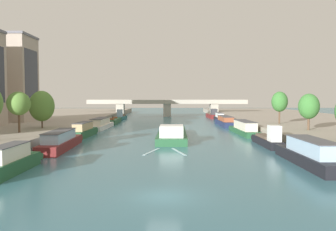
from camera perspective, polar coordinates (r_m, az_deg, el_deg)
The scene contains 23 objects.
ground_plane at distance 25.69m, azimuth -0.48°, elevation -13.40°, with size 400.00×400.00×0.00m, color #386B7A.
quay_left at distance 87.46m, azimuth -23.81°, elevation -1.33°, with size 36.00×170.00×1.78m, color gray.
quay_right at distance 87.21m, azimuth 23.89°, elevation -1.35°, with size 36.00×170.00×1.78m, color gray.
barge_midriver at distance 59.99m, azimuth 0.91°, elevation -3.02°, with size 5.41×23.27×2.85m.
wake_behind_barge at distance 45.70m, azimuth -0.26°, elevation -6.05°, with size 5.60×5.95×0.03m.
moored_boat_left_gap_after at distance 36.29m, azimuth -24.44°, elevation -6.89°, with size 2.20×10.16×2.81m.
moored_boat_left_upstream at distance 50.13m, azimuth -17.25°, elevation -4.11°, with size 3.35×15.30×2.64m.
moored_boat_left_midway at distance 64.35m, azimuth -13.66°, elevation -2.46°, with size 2.67×12.16×2.70m.
moored_boat_left_far at distance 79.50m, azimuth -10.93°, elevation -1.43°, with size 3.39×16.47×2.51m.
moored_boat_left_downstream at distance 96.11m, azimuth -8.90°, elevation -0.89°, with size 3.22×15.20×2.26m.
moored_boat_left_second at distance 111.07m, azimuth -7.58°, elevation -0.16°, with size 2.37×11.01×3.34m.
moored_boat_right_lone at distance 39.80m, azimuth 22.85°, elevation -5.95°, with size 3.07×14.89×2.86m.
moored_boat_right_second at distance 52.94m, azimuth 16.55°, elevation -3.88°, with size 2.00×11.39×3.33m.
moored_boat_right_midway at distance 68.69m, azimuth 12.84°, elevation -2.12°, with size 3.13×16.38×2.64m.
moored_boat_right_end at distance 87.59m, azimuth 9.72°, elevation -1.00°, with size 3.11×16.56×2.49m.
moored_boat_right_upstream at distance 102.91m, azimuth 8.79°, elevation -0.36°, with size 2.00×11.98×2.57m.
moored_boat_right_near at distance 118.33m, azimuth 7.61°, elevation 0.07°, with size 2.98×13.40×3.30m.
tree_left_far at distance 57.49m, azimuth -23.45°, elevation 1.84°, with size 3.53×3.53×6.33m.
tree_left_past_mid at distance 64.34m, azimuth -20.11°, elevation 1.49°, with size 4.38×4.38×6.60m.
tree_right_third at distance 61.09m, azimuth 22.69°, elevation 1.41°, with size 3.39×3.39×6.06m.
tree_right_past_mid at distance 73.51m, azimuth 18.37°, elevation 2.19°, with size 3.26×3.26×6.61m.
building_left_corner at distance 85.96m, azimuth -25.66°, elevation 5.64°, with size 13.43×9.43×19.44m.
bridge_far at distance 125.94m, azimuth 0.09°, elevation 1.61°, with size 58.61×4.40×6.20m.
Camera 1 is at (0.31, -24.62, 7.32)m, focal length 36.49 mm.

